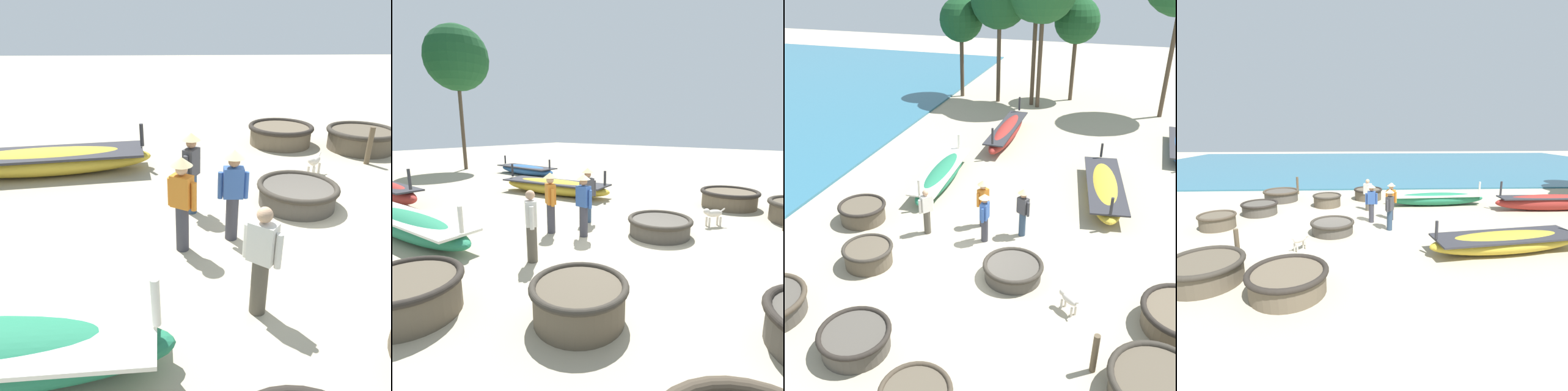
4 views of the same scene
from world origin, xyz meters
TOP-DOWN VIEW (x-y plane):
  - ground_plane at (0.00, 0.00)m, footprint 80.00×80.00m
  - sea at (-21.01, 4.00)m, footprint 28.00×52.00m
  - coracle_center at (-4.40, 1.42)m, footprint 1.62×1.62m
  - coracle_beside_post at (4.98, -3.14)m, footprint 2.04×2.04m
  - coracle_nearest at (-4.23, -3.43)m, footprint 1.93×1.93m
  - coracle_far_left at (-1.56, -3.78)m, footprint 1.69×1.69m
  - coracle_far_right at (-2.95, -0.76)m, footprint 1.48×1.48m
  - coracle_front_left at (1.25, -0.13)m, footprint 1.70×1.70m
  - coracle_front_right at (5.62, -0.85)m, footprint 2.02×2.02m
  - coracle_upturned at (0.45, -4.85)m, footprint 1.49×1.49m
  - long_boat_red_hull at (-1.65, 10.36)m, footprint 0.95×5.59m
  - long_boat_ochre_hull at (-2.92, 4.95)m, footprint 1.27×5.13m
  - long_boat_green_hull at (3.33, 5.70)m, footprint 1.98×5.38m
  - fisherman_standing_right at (1.00, 2.11)m, footprint 0.47×0.36m
  - fisherman_hauling at (-0.06, 1.44)m, footprint 0.36×0.53m
  - fisherman_crouching at (-0.38, 2.31)m, footprint 0.36×0.47m
  - fisherman_standing_left at (-1.97, 1.33)m, footprint 0.38×0.44m
  - dog at (2.90, -1.03)m, footprint 0.56×0.49m
  - mooring_post_mid_beach at (3.70, -2.79)m, footprint 0.14×0.14m
  - mooring_post_shoreline at (-5.98, -2.86)m, footprint 0.14×0.14m

SIDE VIEW (x-z plane):
  - ground_plane at x=0.00m, z-range 0.00..0.00m
  - sea at x=-21.01m, z-range 0.00..0.10m
  - coracle_front_left at x=1.25m, z-range 0.02..0.51m
  - coracle_far_left at x=-1.56m, z-range 0.03..0.59m
  - coracle_upturned at x=0.45m, z-range 0.02..0.61m
  - coracle_far_right at x=-2.95m, z-range 0.02..0.63m
  - coracle_nearest at x=-4.23m, z-range 0.03..0.64m
  - coracle_center at x=-4.40m, z-range 0.03..0.65m
  - coracle_front_right at x=5.62m, z-range 0.03..0.66m
  - long_boat_green_hull at x=3.33m, z-range -0.25..0.94m
  - long_boat_ochre_hull at x=-2.92m, z-range -0.25..0.95m
  - coracle_beside_post at x=4.98m, z-range 0.03..0.68m
  - dog at x=2.90m, z-range 0.10..0.64m
  - long_boat_red_hull at x=-1.65m, z-range -0.31..1.15m
  - mooring_post_mid_beach at x=3.70m, z-range 0.00..1.03m
  - mooring_post_shoreline at x=-5.98m, z-range 0.00..1.07m
  - fisherman_standing_left at x=-1.97m, z-range 0.05..1.62m
  - fisherman_standing_right at x=1.00m, z-range 0.12..1.79m
  - fisherman_hauling at x=-0.06m, z-range 0.12..1.79m
  - fisherman_crouching at x=-0.38m, z-range 0.12..1.79m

